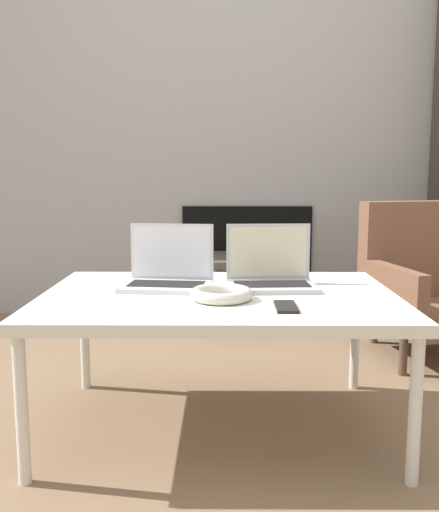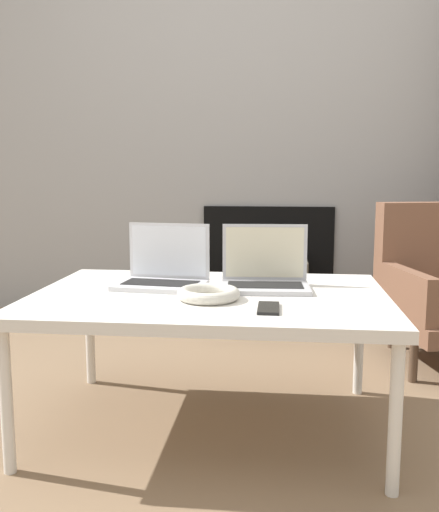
{
  "view_description": "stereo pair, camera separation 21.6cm",
  "coord_description": "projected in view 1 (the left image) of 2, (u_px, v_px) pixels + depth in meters",
  "views": [
    {
      "loc": [
        0.01,
        -1.66,
        0.86
      ],
      "look_at": [
        0.0,
        0.48,
        0.55
      ],
      "focal_mm": 40.0,
      "sensor_mm": 36.0,
      "label": 1
    },
    {
      "loc": [
        0.23,
        -1.64,
        0.86
      ],
      "look_at": [
        0.0,
        0.48,
        0.55
      ],
      "focal_mm": 40.0,
      "sensor_mm": 36.0,
      "label": 2
    }
  ],
  "objects": [
    {
      "name": "armchair",
      "position": [
        436.0,
        281.0,
        2.72
      ],
      "size": [
        0.75,
        0.7,
        0.72
      ],
      "rotation": [
        0.0,
        0.0,
        0.23
      ],
      "color": "brown",
      "rests_on": "ground_plane"
    },
    {
      "name": "ground_plane",
      "position": [
        218.0,
        453.0,
        1.76
      ],
      "size": [
        14.0,
        14.0,
        0.0
      ],
      "primitive_type": "plane",
      "color": "#7A6047"
    },
    {
      "name": "wall_back",
      "position": [
        221.0,
        99.0,
        3.34
      ],
      "size": [
        7.0,
        0.08,
        2.6
      ],
      "color": "#999999",
      "rests_on": "ground_plane"
    },
    {
      "name": "tv",
      "position": [
        248.0,
        290.0,
        3.23
      ],
      "size": [
        0.44,
        0.45,
        0.39
      ],
      "color": "#4C473D",
      "rests_on": "ground_plane"
    },
    {
      "name": "table",
      "position": [
        219.0,
        303.0,
        1.88
      ],
      "size": [
        1.16,
        0.8,
        0.47
      ],
      "color": "silver",
      "rests_on": "ground_plane"
    },
    {
      "name": "laptop_right",
      "position": [
        270.0,
        273.0,
        1.98
      ],
      "size": [
        0.31,
        0.23,
        0.21
      ],
      "rotation": [
        0.0,
        0.0,
        0.05
      ],
      "color": "#B2B2B7",
      "rests_on": "table"
    },
    {
      "name": "phone",
      "position": [
        286.0,
        307.0,
        1.67
      ],
      "size": [
        0.06,
        0.14,
        0.01
      ],
      "color": "black",
      "rests_on": "table"
    },
    {
      "name": "laptop_left",
      "position": [
        169.0,
        273.0,
        1.98
      ],
      "size": [
        0.32,
        0.24,
        0.21
      ],
      "rotation": [
        0.0,
        0.0,
        -0.11
      ],
      "color": "silver",
      "rests_on": "table"
    },
    {
      "name": "headphones",
      "position": [
        221.0,
        294.0,
        1.78
      ],
      "size": [
        0.2,
        0.2,
        0.04
      ],
      "color": "beige",
      "rests_on": "table"
    }
  ]
}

